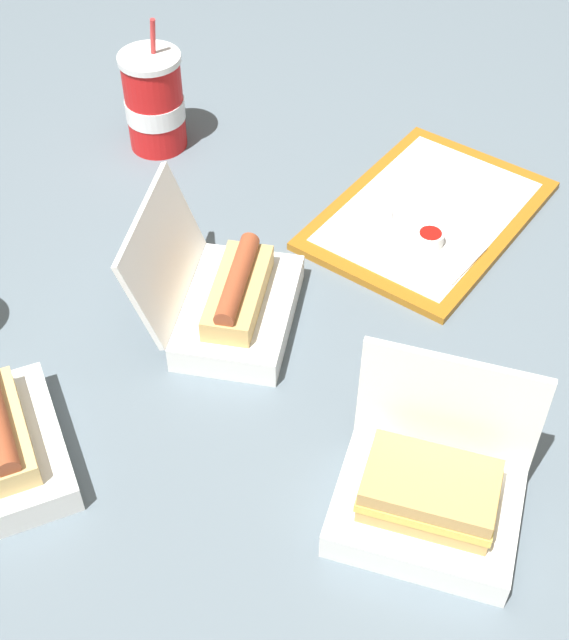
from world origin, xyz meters
TOP-DOWN VIEW (x-y plane):
  - ground_plane at (0.00, 0.00)m, footprint 3.20×3.20m
  - food_tray at (0.37, -0.14)m, footprint 0.42×0.33m
  - ketchup_cup at (0.30, -0.16)m, footprint 0.04×0.04m
  - napkin_stack at (0.29, -0.18)m, footprint 0.12×0.12m
  - plastic_fork at (0.38, -0.07)m, footprint 0.11×0.05m
  - clamshell_sandwich_right at (-0.13, -0.29)m, footprint 0.18×0.22m
  - clamshell_hotdog_back at (0.06, 0.04)m, footprint 0.25×0.24m
  - soda_cup_back at (0.37, 0.33)m, footprint 0.10×0.10m

SIDE VIEW (x-z plane):
  - ground_plane at x=0.00m, z-range 0.00..0.00m
  - food_tray at x=0.37m, z-range 0.00..0.01m
  - napkin_stack at x=0.29m, z-range 0.01..0.02m
  - plastic_fork at x=0.38m, z-range 0.01..0.02m
  - ketchup_cup at x=0.30m, z-range 0.01..0.04m
  - clamshell_hotdog_back at x=0.06m, z-range -0.05..0.13m
  - clamshell_sandwich_right at x=-0.13m, z-range -0.05..0.14m
  - soda_cup_back at x=0.37m, z-range -0.03..0.19m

